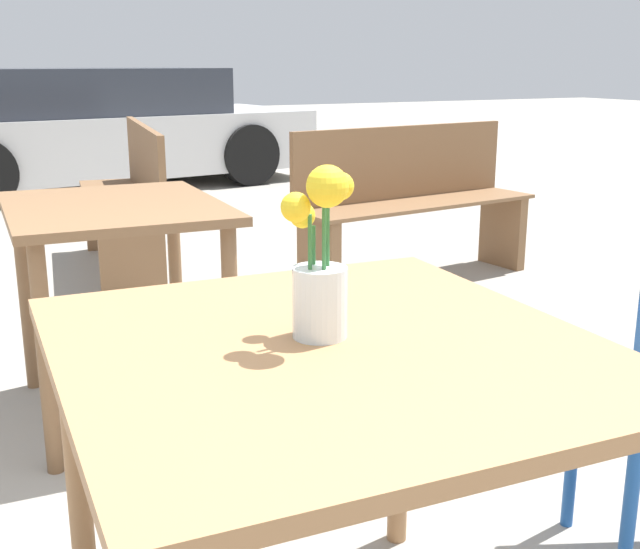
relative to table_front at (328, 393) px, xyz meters
name	(u,v)px	position (x,y,z in m)	size (l,w,h in m)	color
table_front	(328,393)	(0.00, 0.00, 0.00)	(0.93, 0.99, 0.73)	#9E7047
flower_vase	(320,275)	(0.00, 0.03, 0.21)	(0.14, 0.15, 0.30)	silver
bench_near	(411,200)	(1.82, 2.56, -0.18)	(1.47, 0.53, 0.85)	brown
bench_middle	(130,195)	(0.46, 3.39, -0.18)	(0.56, 1.51, 0.85)	brown
table_back	(116,240)	(-0.03, 1.50, -0.02)	(0.72, 0.86, 0.74)	brown
parked_car	(96,130)	(0.98, 6.91, -0.09)	(4.25, 2.17, 1.13)	silver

